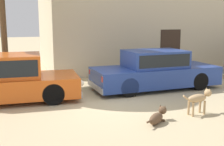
{
  "coord_description": "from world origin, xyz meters",
  "views": [
    {
      "loc": [
        -2.66,
        -8.0,
        2.49
      ],
      "look_at": [
        0.21,
        0.2,
        0.9
      ],
      "focal_mm": 45.35,
      "sensor_mm": 36.0,
      "label": 1
    }
  ],
  "objects_px": {
    "stray_dog_spotted": "(199,98)",
    "stray_dog_tan": "(158,116)",
    "parked_sedan_second": "(155,70)",
    "parked_sedan_nearest": "(10,78)"
  },
  "relations": [
    {
      "from": "stray_dog_spotted",
      "to": "stray_dog_tan",
      "type": "bearing_deg",
      "value": -177.89
    },
    {
      "from": "parked_sedan_second",
      "to": "stray_dog_tan",
      "type": "height_order",
      "value": "parked_sedan_second"
    },
    {
      "from": "stray_dog_spotted",
      "to": "stray_dog_tan",
      "type": "xyz_separation_m",
      "value": [
        -1.38,
        -0.24,
        -0.29
      ]
    },
    {
      "from": "parked_sedan_second",
      "to": "stray_dog_spotted",
      "type": "height_order",
      "value": "parked_sedan_second"
    },
    {
      "from": "parked_sedan_nearest",
      "to": "stray_dog_tan",
      "type": "bearing_deg",
      "value": -40.06
    },
    {
      "from": "parked_sedan_second",
      "to": "stray_dog_spotted",
      "type": "xyz_separation_m",
      "value": [
        -0.28,
        -3.08,
        -0.26
      ]
    },
    {
      "from": "parked_sedan_second",
      "to": "stray_dog_spotted",
      "type": "relative_size",
      "value": 4.67
    },
    {
      "from": "parked_sedan_second",
      "to": "stray_dog_tan",
      "type": "distance_m",
      "value": 3.75
    },
    {
      "from": "stray_dog_spotted",
      "to": "stray_dog_tan",
      "type": "relative_size",
      "value": 1.22
    },
    {
      "from": "parked_sedan_second",
      "to": "stray_dog_spotted",
      "type": "bearing_deg",
      "value": -95.92
    }
  ]
}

